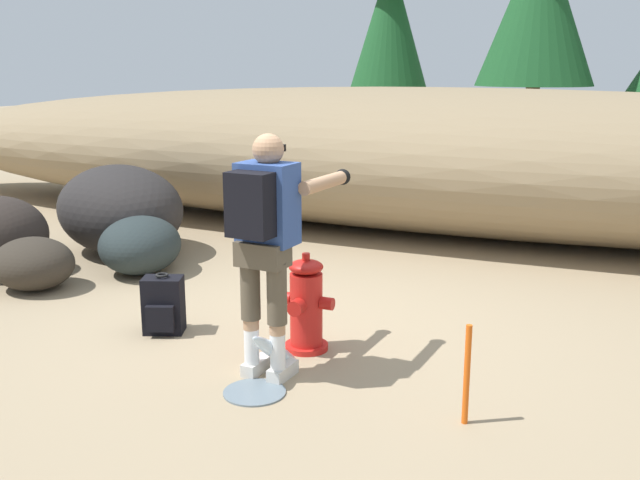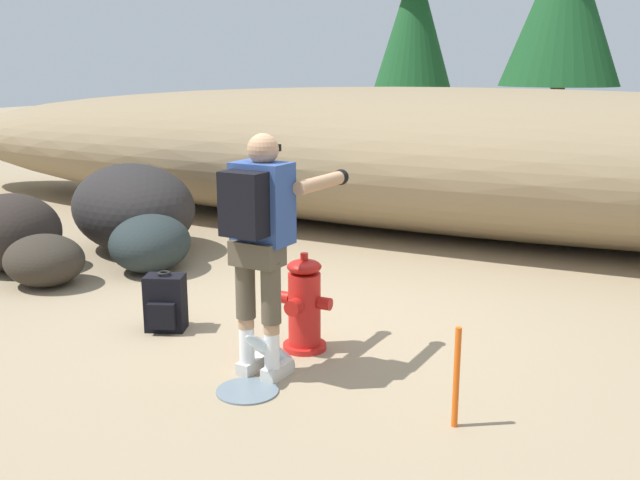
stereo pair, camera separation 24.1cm
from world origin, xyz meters
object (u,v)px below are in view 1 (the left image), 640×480
at_px(boulder_large, 140,245).
at_px(boulder_small, 33,264).
at_px(spare_backpack, 163,306).
at_px(boulder_mid, 120,209).
at_px(survey_stake, 467,375).
at_px(utility_worker, 268,227).
at_px(fire_hydrant, 306,306).

relative_size(boulder_large, boulder_small, 1.19).
distance_m(spare_backpack, boulder_mid, 2.67).
xyz_separation_m(boulder_large, survey_stake, (3.64, -1.84, 0.02)).
relative_size(boulder_mid, survey_stake, 2.66).
bearing_deg(boulder_small, boulder_mid, 94.56).
bearing_deg(boulder_large, utility_worker, -36.21).
bearing_deg(survey_stake, boulder_large, 153.17).
distance_m(utility_worker, boulder_large, 2.95).
bearing_deg(boulder_large, survey_stake, -26.83).
bearing_deg(boulder_mid, utility_worker, -37.15).
bearing_deg(boulder_mid, boulder_large, -40.13).
bearing_deg(boulder_large, boulder_mid, 139.87).
height_order(fire_hydrant, boulder_mid, boulder_mid).
bearing_deg(survey_stake, fire_hydrant, 153.11).
bearing_deg(spare_backpack, boulder_small, -126.78).
distance_m(fire_hydrant, utility_worker, 0.85).
xyz_separation_m(boulder_mid, boulder_small, (0.11, -1.41, -0.24)).
height_order(boulder_small, survey_stake, survey_stake).
height_order(utility_worker, boulder_large, utility_worker).
height_order(boulder_large, boulder_mid, boulder_mid).
distance_m(spare_backpack, survey_stake, 2.51).
xyz_separation_m(spare_backpack, survey_stake, (2.45, -0.54, 0.08)).
bearing_deg(boulder_small, spare_backpack, -14.78).
height_order(boulder_large, boulder_small, boulder_large).
xyz_separation_m(spare_backpack, boulder_mid, (-1.87, 1.88, 0.27)).
xyz_separation_m(boulder_mid, survey_stake, (4.33, -2.42, -0.19)).
distance_m(utility_worker, spare_backpack, 1.43).
relative_size(boulder_large, boulder_mid, 0.58).
xyz_separation_m(spare_backpack, boulder_large, (-1.19, 1.30, 0.07)).
relative_size(fire_hydrant, utility_worker, 0.45).
relative_size(utility_worker, boulder_large, 1.72).
bearing_deg(fire_hydrant, utility_worker, -94.14).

